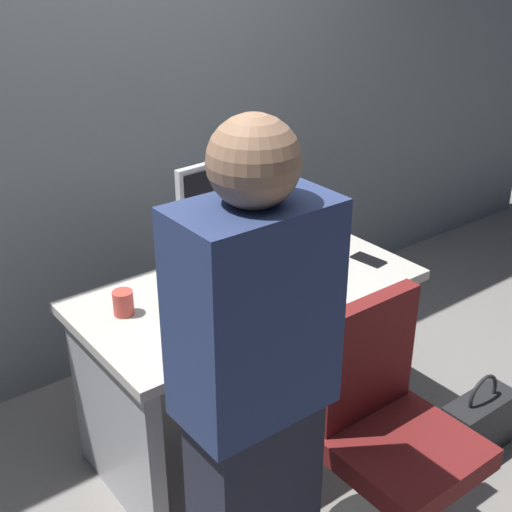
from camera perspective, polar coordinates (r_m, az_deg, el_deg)
name	(u,v)px	position (r m, az deg, el deg)	size (l,w,h in m)	color
ground_plane	(249,432)	(3.11, -0.58, -14.40)	(9.00, 9.00, 0.00)	gray
wall_back	(122,52)	(3.19, -11.05, 16.28)	(6.40, 0.10, 3.00)	gray
desk	(249,336)	(2.81, -0.63, -6.63)	(1.34, 0.70, 0.73)	beige
office_chair	(390,449)	(2.42, 11.05, -15.44)	(0.52, 0.52, 0.94)	black
person_at_desk	(254,409)	(1.88, -0.16, -12.57)	(0.40, 0.24, 1.64)	#262838
monitor	(234,204)	(2.79, -1.87, 4.37)	(0.54, 0.15, 0.46)	silver
keyboard	(256,305)	(2.54, 0.00, -4.08)	(0.43, 0.13, 0.02)	#262626
mouse	(317,281)	(2.70, 5.13, -2.07)	(0.06, 0.10, 0.03)	black
cup_near_keyboard	(185,327)	(2.36, -5.91, -5.85)	(0.08, 0.08, 0.09)	silver
cup_by_monitor	(123,303)	(2.53, -10.97, -3.84)	(0.08, 0.08, 0.09)	#D84C3F
book_stack	(300,227)	(3.04, 3.71, 2.38)	(0.21, 0.20, 0.14)	white
cell_phone	(368,260)	(2.93, 9.32, -0.30)	(0.07, 0.14, 0.01)	black
handbag	(478,424)	(3.07, 17.93, -13.14)	(0.34, 0.14, 0.38)	#262628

